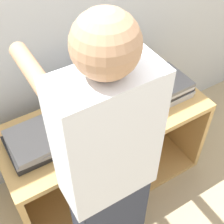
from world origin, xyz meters
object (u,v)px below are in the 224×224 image
at_px(laptop_stack_left, 42,139).
at_px(laptop_stack_right, 159,88).
at_px(person, 107,179).
at_px(laptop_open, 99,104).

bearing_deg(laptop_stack_left, laptop_stack_right, -0.11).
relative_size(laptop_stack_right, person, 0.24).
distance_m(laptop_stack_left, laptop_stack_right, 0.81).
bearing_deg(laptop_open, laptop_stack_right, -10.03).
distance_m(laptop_open, laptop_stack_right, 0.41).
xyz_separation_m(laptop_stack_right, person, (-0.67, -0.48, 0.12)).
height_order(laptop_stack_right, person, person).
relative_size(laptop_open, laptop_stack_left, 1.08).
bearing_deg(laptop_stack_right, person, -144.68).
height_order(laptop_stack_left, laptop_stack_right, laptop_stack_right).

